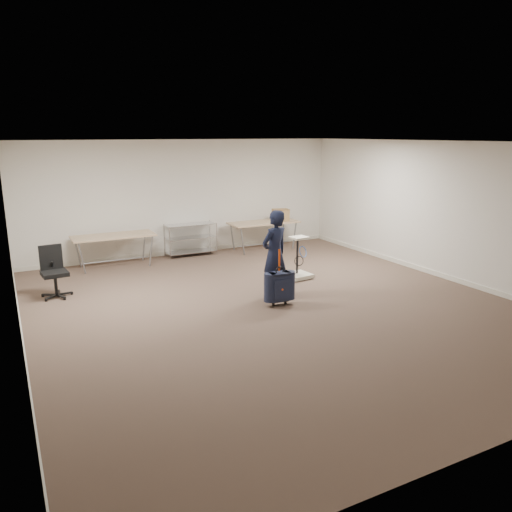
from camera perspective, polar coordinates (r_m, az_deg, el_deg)
ground at (r=8.77m, az=2.04°, el=-5.73°), size 9.00×9.00×0.00m
room_shell at (r=9.92m, az=-1.85°, el=-3.08°), size 8.00×9.00×9.00m
folding_table_left at (r=11.58m, az=-15.96°, el=2.05°), size 1.80×0.75×0.73m
folding_table_right at (r=12.84m, az=0.88°, el=3.70°), size 1.80×0.75×0.73m
wire_shelf at (r=12.36m, az=-7.48°, el=2.06°), size 1.22×0.47×0.80m
person at (r=9.10m, az=2.14°, el=0.26°), size 0.67×0.54×1.61m
suitcase at (r=8.71m, az=2.70°, el=-3.51°), size 0.38×0.24×1.01m
office_chair at (r=9.90m, az=-21.98°, el=-2.72°), size 0.57×0.57×0.95m
equipment_cart at (r=10.40m, az=4.88°, el=-1.30°), size 0.53×0.53×0.88m
cardboard_box at (r=12.98m, az=2.83°, el=4.71°), size 0.47×0.39×0.30m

